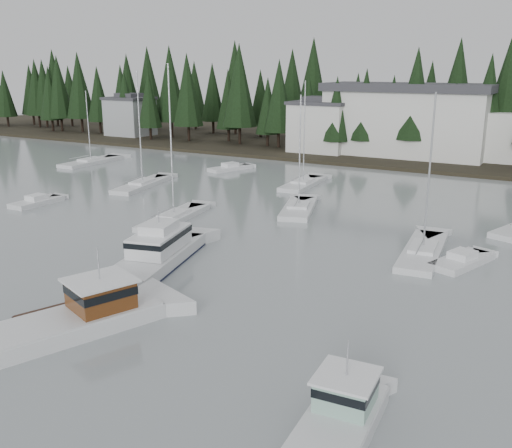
{
  "coord_description": "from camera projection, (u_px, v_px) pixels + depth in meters",
  "views": [
    {
      "loc": [
        18.73,
        -6.63,
        13.94
      ],
      "look_at": [
        -1.6,
        29.12,
        2.5
      ],
      "focal_mm": 40.0,
      "sensor_mm": 36.0,
      "label": 1
    }
  ],
  "objects": [
    {
      "name": "sailboat_8",
      "position": [
        91.0,
        163.0,
        84.44
      ],
      "size": [
        3.5,
        10.9,
        11.05
      ],
      "rotation": [
        0.0,
        0.0,
        1.62
      ],
      "color": "silver",
      "rests_on": "ground"
    },
    {
      "name": "house_far_west",
      "position": [
        130.0,
        115.0,
        113.44
      ],
      "size": [
        8.48,
        7.42,
        8.25
      ],
      "color": "#999EA0",
      "rests_on": "ground"
    },
    {
      "name": "sailboat_9",
      "position": [
        303.0,
        185.0,
        68.61
      ],
      "size": [
        3.35,
        9.6,
        12.88
      ],
      "rotation": [
        0.0,
        0.0,
        1.63
      ],
      "color": "silver",
      "rests_on": "ground"
    },
    {
      "name": "sailboat_7",
      "position": [
        143.0,
        186.0,
        68.24
      ],
      "size": [
        4.55,
        11.03,
        14.0
      ],
      "rotation": [
        0.0,
        0.0,
        1.76
      ],
      "color": "silver",
      "rests_on": "ground"
    },
    {
      "name": "sailboat_2",
      "position": [
        299.0,
        210.0,
        56.73
      ],
      "size": [
        5.38,
        9.28,
        11.87
      ],
      "rotation": [
        0.0,
        0.0,
        1.88
      ],
      "color": "silver",
      "rests_on": "ground"
    },
    {
      "name": "house_west",
      "position": [
        321.0,
        126.0,
        91.7
      ],
      "size": [
        9.54,
        7.42,
        8.75
      ],
      "color": "silver",
      "rests_on": "ground"
    },
    {
      "name": "sailboat_3",
      "position": [
        174.0,
        219.0,
        53.33
      ],
      "size": [
        3.84,
        10.39,
        14.69
      ],
      "rotation": [
        0.0,
        0.0,
        1.71
      ],
      "color": "silver",
      "rests_on": "ground"
    },
    {
      "name": "conifer_treeline",
      "position": [
        442.0,
        157.0,
        90.23
      ],
      "size": [
        200.0,
        22.0,
        20.0
      ],
      "primitive_type": null,
      "color": "black",
      "rests_on": "ground"
    },
    {
      "name": "sailboat_5",
      "position": [
        423.0,
        254.0,
        43.61
      ],
      "size": [
        3.7,
        10.55,
        12.7
      ],
      "rotation": [
        0.0,
        0.0,
        1.67
      ],
      "color": "silver",
      "rests_on": "ground"
    },
    {
      "name": "cabin_cruiser_center",
      "position": [
        158.0,
        255.0,
        41.36
      ],
      "size": [
        5.93,
        11.37,
        4.67
      ],
      "rotation": [
        0.0,
        0.0,
        1.82
      ],
      "color": "silver",
      "rests_on": "ground"
    },
    {
      "name": "far_shore_land",
      "position": [
        456.0,
        149.0,
        99.45
      ],
      "size": [
        240.0,
        54.0,
        1.0
      ],
      "primitive_type": "cube",
      "color": "black",
      "rests_on": "ground"
    },
    {
      "name": "lobster_boat_brown",
      "position": [
        75.0,
        320.0,
        31.0
      ],
      "size": [
        7.34,
        10.77,
        5.06
      ],
      "rotation": [
        0.0,
        0.0,
        1.21
      ],
      "color": "silver",
      "rests_on": "ground"
    },
    {
      "name": "harbor_inn",
      "position": [
        420.0,
        121.0,
        87.03
      ],
      "size": [
        29.5,
        11.5,
        10.9
      ],
      "color": "silver",
      "rests_on": "ground"
    },
    {
      "name": "lobster_boat_teal",
      "position": [
        336.0,
        426.0,
        22.04
      ],
      "size": [
        3.09,
        7.56,
        4.12
      ],
      "rotation": [
        0.0,
        0.0,
        1.64
      ],
      "color": "silver",
      "rests_on": "ground"
    },
    {
      "name": "runabout_0",
      "position": [
        37.0,
        203.0,
        59.35
      ],
      "size": [
        2.23,
        5.6,
        1.42
      ],
      "rotation": [
        0.0,
        0.0,
        1.58
      ],
      "color": "silver",
      "rests_on": "ground"
    },
    {
      "name": "runabout_3",
      "position": [
        230.0,
        169.0,
        78.93
      ],
      "size": [
        4.2,
        6.78,
        1.42
      ],
      "rotation": [
        0.0,
        0.0,
        1.23
      ],
      "color": "silver",
      "rests_on": "ground"
    },
    {
      "name": "runabout_1",
      "position": [
        462.0,
        263.0,
        41.4
      ],
      "size": [
        3.96,
        6.16,
        1.42
      ],
      "rotation": [
        0.0,
        0.0,
        1.24
      ],
      "color": "silver",
      "rests_on": "ground"
    }
  ]
}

